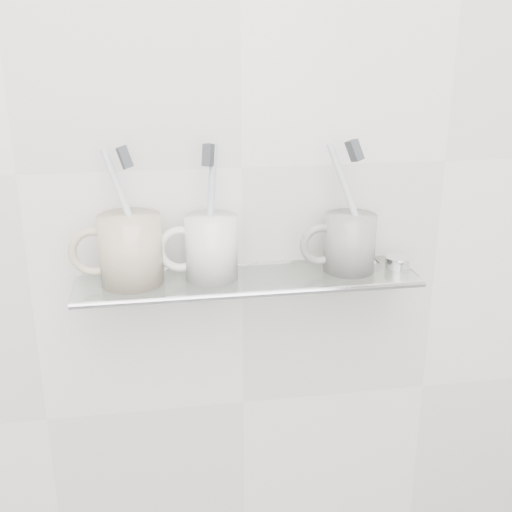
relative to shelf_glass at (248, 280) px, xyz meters
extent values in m
plane|color=silver|center=(0.00, 0.06, 0.15)|extent=(2.50, 0.00, 2.50)
cube|color=silver|center=(0.00, 0.00, 0.00)|extent=(0.50, 0.12, 0.01)
cylinder|color=silver|center=(0.00, -0.06, 0.00)|extent=(0.50, 0.01, 0.01)
cylinder|color=silver|center=(-0.21, 0.05, -0.01)|extent=(0.02, 0.03, 0.02)
cylinder|color=silver|center=(0.21, 0.05, -0.01)|extent=(0.02, 0.03, 0.02)
cylinder|color=beige|center=(-0.17, 0.00, 0.05)|extent=(0.10, 0.10, 0.10)
torus|color=beige|center=(-0.22, 0.00, 0.05)|extent=(0.07, 0.01, 0.07)
cylinder|color=silver|center=(-0.17, 0.00, 0.10)|extent=(0.07, 0.04, 0.18)
cube|color=#373B3F|center=(-0.17, 0.00, 0.19)|extent=(0.02, 0.03, 0.04)
cylinder|color=white|center=(-0.05, 0.00, 0.05)|extent=(0.09, 0.09, 0.09)
torus|color=white|center=(-0.10, 0.00, 0.05)|extent=(0.07, 0.01, 0.07)
cylinder|color=#A5B8D0|center=(-0.05, 0.00, 0.10)|extent=(0.03, 0.03, 0.19)
cube|color=#373B3F|center=(-0.05, 0.00, 0.19)|extent=(0.02, 0.03, 0.03)
cylinder|color=silver|center=(0.15, 0.00, 0.05)|extent=(0.09, 0.09, 0.09)
torus|color=silver|center=(0.11, 0.00, 0.05)|extent=(0.06, 0.01, 0.06)
cylinder|color=silver|center=(0.15, 0.00, 0.10)|extent=(0.08, 0.04, 0.18)
cube|color=#373B3F|center=(0.15, 0.00, 0.19)|extent=(0.02, 0.03, 0.04)
cylinder|color=silver|center=(0.23, 0.00, 0.01)|extent=(0.04, 0.04, 0.02)
camera|label=1|loc=(-0.13, -0.87, 0.35)|focal=45.00mm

